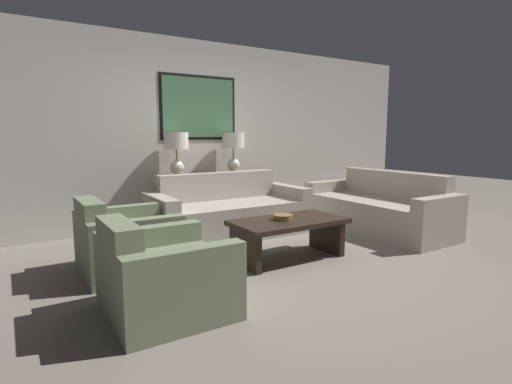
{
  "coord_description": "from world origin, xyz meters",
  "views": [
    {
      "loc": [
        -2.45,
        -3.18,
        1.31
      ],
      "look_at": [
        0.01,
        0.71,
        0.65
      ],
      "focal_mm": 28.0,
      "sensor_mm": 36.0,
      "label": 1
    }
  ],
  "objects_px": {
    "table_lamp_right": "(233,146)",
    "armchair_near_back_wall": "(125,244)",
    "armchair_near_camera": "(163,278)",
    "coffee_table": "(289,230)",
    "console_table": "(207,200)",
    "decorative_bowl": "(283,217)",
    "table_lamp_left": "(176,147)",
    "couch_by_side": "(378,210)",
    "couch_by_back_wall": "(229,214)"
  },
  "relations": [
    {
      "from": "table_lamp_left",
      "to": "couch_by_side",
      "type": "distance_m",
      "value": 2.9
    },
    {
      "from": "console_table",
      "to": "decorative_bowl",
      "type": "distance_m",
      "value": 1.89
    },
    {
      "from": "couch_by_back_wall",
      "to": "couch_by_side",
      "type": "relative_size",
      "value": 1.0
    },
    {
      "from": "table_lamp_right",
      "to": "decorative_bowl",
      "type": "distance_m",
      "value": 2.06
    },
    {
      "from": "decorative_bowl",
      "to": "armchair_near_camera",
      "type": "xyz_separation_m",
      "value": [
        -1.5,
        -0.57,
        -0.19
      ]
    },
    {
      "from": "coffee_table",
      "to": "armchair_near_camera",
      "type": "xyz_separation_m",
      "value": [
        -1.56,
        -0.54,
        -0.05
      ]
    },
    {
      "from": "table_lamp_right",
      "to": "armchair_near_camera",
      "type": "xyz_separation_m",
      "value": [
        -1.96,
        -2.45,
        -0.87
      ]
    },
    {
      "from": "table_lamp_right",
      "to": "armchair_near_back_wall",
      "type": "height_order",
      "value": "table_lamp_right"
    },
    {
      "from": "armchair_near_back_wall",
      "to": "armchair_near_camera",
      "type": "xyz_separation_m",
      "value": [
        0.0,
        -1.08,
        0.0
      ]
    },
    {
      "from": "coffee_table",
      "to": "console_table",
      "type": "bearing_deg",
      "value": 91.28
    },
    {
      "from": "console_table",
      "to": "armchair_near_back_wall",
      "type": "height_order",
      "value": "console_table"
    },
    {
      "from": "console_table",
      "to": "coffee_table",
      "type": "distance_m",
      "value": 1.91
    },
    {
      "from": "coffee_table",
      "to": "table_lamp_right",
      "type": "bearing_deg",
      "value": 78.14
    },
    {
      "from": "table_lamp_left",
      "to": "couch_by_side",
      "type": "bearing_deg",
      "value": -33.73
    },
    {
      "from": "couch_by_back_wall",
      "to": "coffee_table",
      "type": "xyz_separation_m",
      "value": [
        0.04,
        -1.24,
        0.03
      ]
    },
    {
      "from": "couch_by_back_wall",
      "to": "table_lamp_left",
      "type": "bearing_deg",
      "value": 123.38
    },
    {
      "from": "couch_by_side",
      "to": "armchair_near_camera",
      "type": "relative_size",
      "value": 2.3
    },
    {
      "from": "table_lamp_right",
      "to": "armchair_near_camera",
      "type": "bearing_deg",
      "value": -128.69
    },
    {
      "from": "table_lamp_left",
      "to": "armchair_near_camera",
      "type": "bearing_deg",
      "value": -113.69
    },
    {
      "from": "couch_by_back_wall",
      "to": "armchair_near_back_wall",
      "type": "relative_size",
      "value": 2.3
    },
    {
      "from": "table_lamp_right",
      "to": "console_table",
      "type": "bearing_deg",
      "value": 180.0
    },
    {
      "from": "table_lamp_right",
      "to": "decorative_bowl",
      "type": "xyz_separation_m",
      "value": [
        -0.46,
        -1.88,
        -0.69
      ]
    },
    {
      "from": "armchair_near_back_wall",
      "to": "armchair_near_camera",
      "type": "distance_m",
      "value": 1.08
    },
    {
      "from": "couch_by_back_wall",
      "to": "console_table",
      "type": "bearing_deg",
      "value": 90.0
    },
    {
      "from": "coffee_table",
      "to": "armchair_near_camera",
      "type": "bearing_deg",
      "value": -160.88
    },
    {
      "from": "console_table",
      "to": "table_lamp_left",
      "type": "relative_size",
      "value": 2.18
    },
    {
      "from": "table_lamp_left",
      "to": "couch_by_back_wall",
      "type": "relative_size",
      "value": 0.29
    },
    {
      "from": "table_lamp_left",
      "to": "armchair_near_back_wall",
      "type": "height_order",
      "value": "table_lamp_left"
    },
    {
      "from": "couch_by_back_wall",
      "to": "couch_by_side",
      "type": "xyz_separation_m",
      "value": [
        1.86,
        -0.87,
        0.0
      ]
    },
    {
      "from": "armchair_near_back_wall",
      "to": "table_lamp_right",
      "type": "bearing_deg",
      "value": 34.87
    },
    {
      "from": "couch_by_back_wall",
      "to": "couch_by_side",
      "type": "distance_m",
      "value": 2.06
    },
    {
      "from": "table_lamp_right",
      "to": "couch_by_back_wall",
      "type": "height_order",
      "value": "table_lamp_right"
    },
    {
      "from": "console_table",
      "to": "armchair_near_camera",
      "type": "height_order",
      "value": "console_table"
    },
    {
      "from": "console_table",
      "to": "table_lamp_left",
      "type": "bearing_deg",
      "value": 180.0
    },
    {
      "from": "table_lamp_right",
      "to": "coffee_table",
      "type": "height_order",
      "value": "table_lamp_right"
    },
    {
      "from": "table_lamp_left",
      "to": "couch_by_back_wall",
      "type": "distance_m",
      "value": 1.18
    },
    {
      "from": "couch_by_back_wall",
      "to": "armchair_near_camera",
      "type": "distance_m",
      "value": 2.34
    },
    {
      "from": "table_lamp_right",
      "to": "armchair_near_camera",
      "type": "height_order",
      "value": "table_lamp_right"
    },
    {
      "from": "decorative_bowl",
      "to": "armchair_near_camera",
      "type": "height_order",
      "value": "armchair_near_camera"
    },
    {
      "from": "couch_by_side",
      "to": "coffee_table",
      "type": "height_order",
      "value": "couch_by_side"
    },
    {
      "from": "table_lamp_right",
      "to": "armchair_near_back_wall",
      "type": "bearing_deg",
      "value": -145.13
    },
    {
      "from": "armchair_near_back_wall",
      "to": "armchair_near_camera",
      "type": "height_order",
      "value": "same"
    },
    {
      "from": "console_table",
      "to": "decorative_bowl",
      "type": "bearing_deg",
      "value": -90.5
    },
    {
      "from": "table_lamp_right",
      "to": "coffee_table",
      "type": "relative_size",
      "value": 0.5
    },
    {
      "from": "couch_by_side",
      "to": "decorative_bowl",
      "type": "height_order",
      "value": "couch_by_side"
    },
    {
      "from": "coffee_table",
      "to": "decorative_bowl",
      "type": "relative_size",
      "value": 5.85
    },
    {
      "from": "couch_by_back_wall",
      "to": "decorative_bowl",
      "type": "distance_m",
      "value": 1.22
    },
    {
      "from": "decorative_bowl",
      "to": "armchair_near_camera",
      "type": "bearing_deg",
      "value": -159.34
    },
    {
      "from": "console_table",
      "to": "couch_by_back_wall",
      "type": "height_order",
      "value": "couch_by_back_wall"
    },
    {
      "from": "coffee_table",
      "to": "decorative_bowl",
      "type": "xyz_separation_m",
      "value": [
        -0.06,
        0.03,
        0.14
      ]
    }
  ]
}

